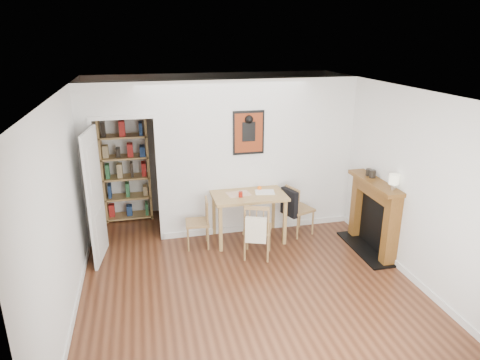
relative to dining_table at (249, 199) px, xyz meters
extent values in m
plane|color=brown|center=(-0.33, -1.04, -0.71)|extent=(5.20, 5.20, 0.00)
plane|color=silver|center=(-0.33, 1.56, 0.59)|extent=(4.50, 0.00, 4.50)
plane|color=silver|center=(-0.33, -3.64, 0.59)|extent=(4.50, 0.00, 4.50)
plane|color=silver|center=(-2.58, -1.04, 0.59)|extent=(0.00, 5.20, 5.20)
plane|color=silver|center=(1.92, -1.04, 0.59)|extent=(0.00, 5.20, 5.20)
plane|color=silver|center=(-0.33, -1.04, 1.89)|extent=(5.20, 5.20, 0.00)
cube|color=silver|center=(0.24, 0.36, 0.59)|extent=(3.35, 0.10, 2.60)
cube|color=silver|center=(-2.46, 0.36, 0.59)|extent=(0.25, 0.10, 2.60)
cube|color=silver|center=(-1.88, 0.36, 1.62)|extent=(0.90, 0.10, 0.55)
cube|color=silver|center=(-2.36, 0.36, 0.32)|extent=(0.06, 0.14, 2.05)
cube|color=silver|center=(-1.40, 0.36, 0.32)|extent=(0.06, 0.14, 2.05)
cube|color=silver|center=(0.24, 0.30, -0.66)|extent=(3.35, 0.02, 0.10)
cube|color=silver|center=(-2.57, -1.64, -0.66)|extent=(0.02, 4.00, 0.10)
cube|color=silver|center=(1.91, -1.64, -0.66)|extent=(0.02, 4.00, 0.10)
cube|color=silver|center=(-2.35, -0.11, 0.29)|extent=(0.15, 0.80, 2.00)
cube|color=black|center=(0.07, 0.30, 1.04)|extent=(0.52, 0.02, 0.72)
cube|color=maroon|center=(0.07, 0.28, 1.04)|extent=(0.46, 0.00, 0.64)
cube|color=tan|center=(0.00, 0.00, 0.08)|extent=(1.18, 0.75, 0.04)
cube|color=tan|center=(-0.53, -0.31, -0.33)|extent=(0.05, 0.05, 0.76)
cube|color=tan|center=(0.53, -0.31, -0.33)|extent=(0.05, 0.05, 0.76)
cube|color=tan|center=(-0.53, 0.31, -0.33)|extent=(0.05, 0.05, 0.76)
cube|color=tan|center=(0.53, 0.31, -0.33)|extent=(0.05, 0.05, 0.76)
cube|color=black|center=(0.68, -0.06, -0.09)|extent=(0.22, 0.37, 0.46)
cube|color=beige|center=(-0.09, -0.81, -0.15)|extent=(0.32, 0.20, 0.39)
cube|color=tan|center=(-2.35, 1.34, 0.29)|extent=(0.04, 0.34, 2.00)
cube|color=tan|center=(-1.55, 1.34, 0.29)|extent=(0.04, 0.34, 2.00)
cube|color=tan|center=(-1.95, 1.34, -0.67)|extent=(0.84, 0.34, 0.03)
cube|color=tan|center=(-1.95, 1.34, 0.09)|extent=(0.84, 0.34, 0.03)
cube|color=tan|center=(-1.95, 1.34, 1.25)|extent=(0.84, 0.34, 0.03)
cube|color=maroon|center=(-1.95, 1.34, 0.29)|extent=(0.74, 0.27, 0.27)
cube|color=brown|center=(1.82, -1.28, -0.16)|extent=(0.20, 0.16, 1.10)
cube|color=brown|center=(1.82, -0.29, -0.16)|extent=(0.20, 0.16, 1.10)
cube|color=brown|center=(1.79, -0.79, 0.42)|extent=(0.30, 1.21, 0.06)
cube|color=brown|center=(1.82, -0.79, 0.29)|extent=(0.20, 0.85, 0.20)
cube|color=black|center=(1.88, -0.79, -0.26)|extent=(0.08, 0.81, 0.88)
cube|color=black|center=(1.76, -0.79, -0.69)|extent=(0.45, 1.25, 0.03)
cylinder|color=maroon|center=(-0.16, -0.10, 0.14)|extent=(0.07, 0.07, 0.09)
sphere|color=#FF660D|center=(0.22, 0.13, 0.13)|extent=(0.07, 0.07, 0.07)
cube|color=beige|center=(-0.16, 0.03, 0.10)|extent=(0.40, 0.32, 0.00)
cube|color=white|center=(0.27, -0.01, 0.10)|extent=(0.35, 0.28, 0.02)
cylinder|color=silver|center=(1.83, -1.19, 0.49)|extent=(0.07, 0.07, 0.08)
cylinder|color=beige|center=(1.83, -1.19, 0.61)|extent=(0.15, 0.15, 0.15)
cylinder|color=black|center=(1.81, -0.65, 0.51)|extent=(0.10, 0.10, 0.12)
cylinder|color=black|center=(1.81, -0.53, 0.50)|extent=(0.09, 0.09, 0.11)
camera|label=1|loc=(-1.60, -6.29, 2.57)|focal=32.00mm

